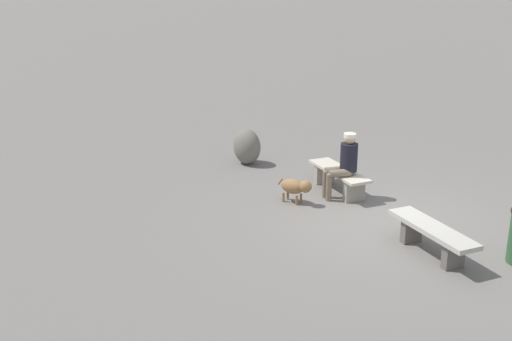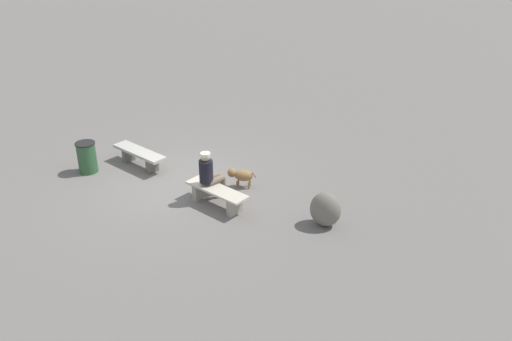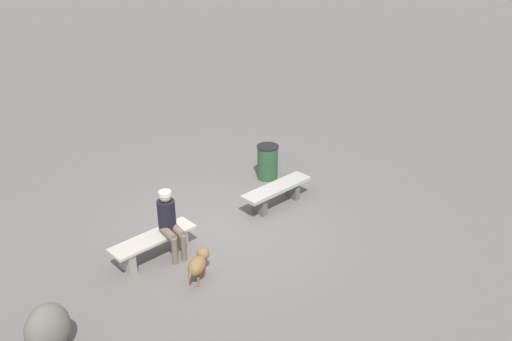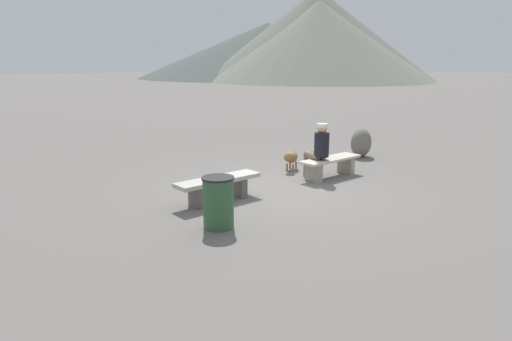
{
  "view_description": "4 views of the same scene",
  "coord_description": "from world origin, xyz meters",
  "px_view_note": "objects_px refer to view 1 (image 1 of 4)",
  "views": [
    {
      "loc": [
        -9.15,
        5.29,
        4.32
      ],
      "look_at": [
        1.37,
        1.81,
        0.67
      ],
      "focal_mm": 45.18,
      "sensor_mm": 36.0,
      "label": 1
    },
    {
      "loc": [
        10.09,
        -6.85,
        6.38
      ],
      "look_at": [
        1.44,
        1.41,
        0.41
      ],
      "focal_mm": 38.15,
      "sensor_mm": 36.0,
      "label": 2
    },
    {
      "loc": [
        5.06,
        7.66,
        5.73
      ],
      "look_at": [
        -1.04,
        -0.26,
        0.88
      ],
      "focal_mm": 37.77,
      "sensor_mm": 36.0,
      "label": 3
    },
    {
      "loc": [
        -5.46,
        -7.02,
        2.54
      ],
      "look_at": [
        -0.41,
        0.2,
        0.4
      ],
      "focal_mm": 31.37,
      "sensor_mm": 36.0,
      "label": 4
    }
  ],
  "objects_px": {
    "bench_left": "(432,234)",
    "bench_right": "(339,177)",
    "dog": "(296,187)",
    "boulder": "(247,147)",
    "seated_person": "(344,161)"
  },
  "relations": [
    {
      "from": "dog",
      "to": "boulder",
      "type": "bearing_deg",
      "value": 146.93
    },
    {
      "from": "bench_right",
      "to": "boulder",
      "type": "distance_m",
      "value": 2.55
    },
    {
      "from": "seated_person",
      "to": "boulder",
      "type": "bearing_deg",
      "value": 25.6
    },
    {
      "from": "seated_person",
      "to": "boulder",
      "type": "distance_m",
      "value": 2.83
    },
    {
      "from": "bench_left",
      "to": "boulder",
      "type": "distance_m",
      "value": 5.43
    },
    {
      "from": "seated_person",
      "to": "bench_left",
      "type": "bearing_deg",
      "value": -173.05
    },
    {
      "from": "bench_left",
      "to": "seated_person",
      "type": "height_order",
      "value": "seated_person"
    },
    {
      "from": "boulder",
      "to": "bench_right",
      "type": "bearing_deg",
      "value": -153.08
    },
    {
      "from": "bench_right",
      "to": "seated_person",
      "type": "height_order",
      "value": "seated_person"
    },
    {
      "from": "bench_left",
      "to": "seated_person",
      "type": "relative_size",
      "value": 1.38
    },
    {
      "from": "bench_right",
      "to": "boulder",
      "type": "bearing_deg",
      "value": 21.27
    },
    {
      "from": "bench_left",
      "to": "bench_right",
      "type": "relative_size",
      "value": 1.05
    },
    {
      "from": "bench_left",
      "to": "dog",
      "type": "relative_size",
      "value": 2.81
    },
    {
      "from": "bench_left",
      "to": "dog",
      "type": "xyz_separation_m",
      "value": [
        2.69,
        1.17,
        -0.02
      ]
    },
    {
      "from": "bench_right",
      "to": "dog",
      "type": "bearing_deg",
      "value": 101.35
    }
  ]
}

